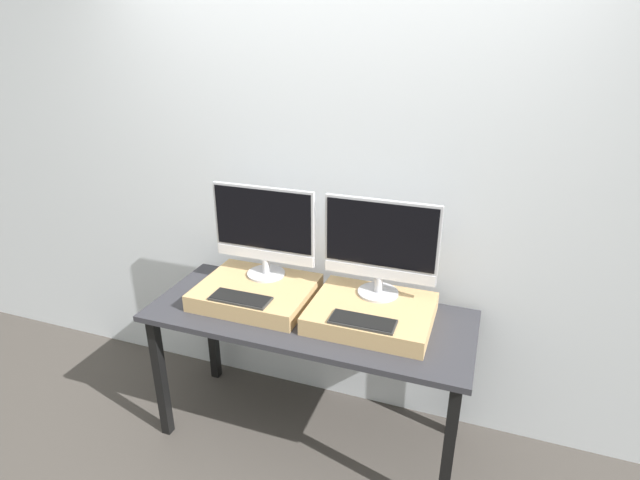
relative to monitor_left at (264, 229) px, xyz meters
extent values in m
plane|color=#423D38|center=(0.31, -0.48, -1.13)|extent=(12.00, 12.00, 0.00)
cube|color=silver|center=(0.31, 0.23, 0.17)|extent=(8.00, 0.04, 2.60)
cube|color=#2D2D33|center=(0.31, -0.16, -0.37)|extent=(1.63, 0.64, 0.03)
cube|color=black|center=(-0.44, -0.42, -0.76)|extent=(0.05, 0.05, 0.74)
cube|color=black|center=(1.06, -0.42, -0.76)|extent=(0.05, 0.05, 0.74)
cube|color=black|center=(-0.44, 0.10, -0.76)|extent=(0.05, 0.05, 0.74)
cube|color=black|center=(1.06, 0.10, -0.76)|extent=(0.05, 0.05, 0.74)
cube|color=tan|center=(0.00, -0.12, -0.31)|extent=(0.58, 0.47, 0.09)
cylinder|color=#B2B2B7|center=(0.00, 0.00, -0.26)|extent=(0.20, 0.20, 0.01)
cylinder|color=#B2B2B7|center=(0.00, 0.00, -0.22)|extent=(0.04, 0.04, 0.08)
cube|color=#B2B2B7|center=(0.00, 0.00, 0.03)|extent=(0.56, 0.02, 0.40)
cube|color=black|center=(0.00, -0.01, 0.06)|extent=(0.54, 0.00, 0.32)
cube|color=silver|center=(0.00, -0.01, -0.15)|extent=(0.55, 0.00, 0.06)
cube|color=#2D2D2D|center=(0.00, -0.29, -0.26)|extent=(0.30, 0.12, 0.01)
cube|color=black|center=(0.00, -0.29, -0.25)|extent=(0.29, 0.11, 0.00)
cube|color=tan|center=(0.62, -0.12, -0.31)|extent=(0.58, 0.47, 0.09)
cylinder|color=#B2B2B7|center=(0.62, 0.00, -0.26)|extent=(0.20, 0.20, 0.01)
cylinder|color=#B2B2B7|center=(0.62, 0.00, -0.22)|extent=(0.04, 0.04, 0.08)
cube|color=#B2B2B7|center=(0.62, 0.00, 0.03)|extent=(0.56, 0.02, 0.40)
cube|color=black|center=(0.62, -0.01, 0.06)|extent=(0.54, 0.00, 0.32)
cube|color=silver|center=(0.62, -0.01, -0.15)|extent=(0.55, 0.00, 0.06)
cube|color=#2D2D2D|center=(0.62, -0.29, -0.26)|extent=(0.30, 0.12, 0.01)
cube|color=black|center=(0.62, -0.29, -0.25)|extent=(0.29, 0.11, 0.00)
camera|label=1|loc=(1.09, -2.18, 0.96)|focal=28.00mm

